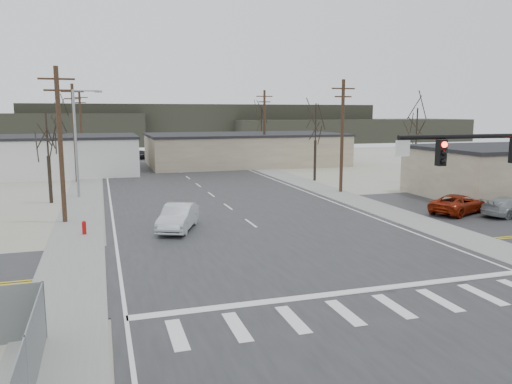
# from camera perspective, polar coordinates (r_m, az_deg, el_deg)

# --- Properties ---
(ground) EXTENTS (140.00, 140.00, 0.00)m
(ground) POSITION_cam_1_polar(r_m,az_deg,el_deg) (25.01, 4.74, -7.49)
(ground) COLOR beige
(ground) RESTS_ON ground
(main_road) EXTENTS (18.00, 110.00, 0.05)m
(main_road) POSITION_cam_1_polar(r_m,az_deg,el_deg) (38.93, -3.57, -1.45)
(main_road) COLOR #262628
(main_road) RESTS_ON ground
(cross_road) EXTENTS (90.00, 10.00, 0.04)m
(cross_road) POSITION_cam_1_polar(r_m,az_deg,el_deg) (25.00, 4.74, -7.45)
(cross_road) COLOR #262628
(cross_road) RESTS_ON ground
(sidewalk_left) EXTENTS (3.00, 90.00, 0.06)m
(sidewalk_left) POSITION_cam_1_polar(r_m,az_deg,el_deg) (42.81, -19.14, -0.97)
(sidewalk_left) COLOR gray
(sidewalk_left) RESTS_ON ground
(sidewalk_right) EXTENTS (3.00, 90.00, 0.06)m
(sidewalk_right) POSITION_cam_1_polar(r_m,az_deg,el_deg) (47.09, 7.57, 0.33)
(sidewalk_right) COLOR gray
(sidewalk_right) RESTS_ON ground
(fire_hydrant) EXTENTS (0.24, 0.24, 0.87)m
(fire_hydrant) POSITION_cam_1_polar(r_m,az_deg,el_deg) (30.94, -19.05, -3.88)
(fire_hydrant) COLOR #A50C0C
(fire_hydrant) RESTS_ON ground
(building_left_far) EXTENTS (22.30, 12.30, 4.50)m
(building_left_far) POSITION_cam_1_polar(r_m,az_deg,el_deg) (62.76, -23.68, 3.85)
(building_left_far) COLOR silver
(building_left_far) RESTS_ON ground
(building_right_far) EXTENTS (26.30, 14.30, 4.30)m
(building_right_far) POSITION_cam_1_polar(r_m,az_deg,el_deg) (69.06, -1.27, 4.93)
(building_right_far) COLOR #B4A989
(building_right_far) RESTS_ON ground
(building_lot) EXTENTS (14.30, 10.30, 4.30)m
(building_lot) POSITION_cam_1_polar(r_m,az_deg,el_deg) (47.83, 26.57, 2.15)
(building_lot) COLOR #B4A989
(building_lot) RESTS_ON ground
(upole_left_b) EXTENTS (2.20, 0.30, 10.00)m
(upole_left_b) POSITION_cam_1_polar(r_m,az_deg,el_deg) (34.33, -21.46, 5.28)
(upole_left_b) COLOR #402D1E
(upole_left_b) RESTS_ON ground
(upole_left_c) EXTENTS (2.20, 0.30, 10.00)m
(upole_left_c) POSITION_cam_1_polar(r_m,az_deg,el_deg) (54.28, -20.03, 6.52)
(upole_left_c) COLOR #402D1E
(upole_left_c) RESTS_ON ground
(upole_left_d) EXTENTS (2.20, 0.30, 10.00)m
(upole_left_d) POSITION_cam_1_polar(r_m,az_deg,el_deg) (74.25, -19.37, 7.09)
(upole_left_d) COLOR #402D1E
(upole_left_d) RESTS_ON ground
(upole_right_a) EXTENTS (2.20, 0.30, 10.00)m
(upole_right_a) POSITION_cam_1_polar(r_m,az_deg,el_deg) (45.19, 9.82, 6.53)
(upole_right_a) COLOR #402D1E
(upole_right_a) RESTS_ON ground
(upole_right_b) EXTENTS (2.20, 0.30, 10.00)m
(upole_right_b) POSITION_cam_1_polar(r_m,az_deg,el_deg) (65.54, 0.96, 7.40)
(upole_right_b) COLOR #402D1E
(upole_right_b) RESTS_ON ground
(streetlight_main) EXTENTS (2.40, 0.25, 9.00)m
(streetlight_main) POSITION_cam_1_polar(r_m,az_deg,el_deg) (44.27, -19.67, 5.91)
(streetlight_main) COLOR gray
(streetlight_main) RESTS_ON ground
(tree_left_near) EXTENTS (3.30, 3.30, 7.35)m
(tree_left_near) POSITION_cam_1_polar(r_m,az_deg,el_deg) (42.41, -22.76, 5.81)
(tree_left_near) COLOR black
(tree_left_near) RESTS_ON ground
(tree_right_mid) EXTENTS (3.74, 3.74, 8.33)m
(tree_right_mid) POSITION_cam_1_polar(r_m,az_deg,el_deg) (52.82, 6.83, 7.71)
(tree_right_mid) COLOR black
(tree_right_mid) RESTS_ON ground
(tree_left_far) EXTENTS (3.96, 3.96, 8.82)m
(tree_left_far) POSITION_cam_1_polar(r_m,az_deg,el_deg) (68.37, -21.68, 7.72)
(tree_left_far) COLOR black
(tree_left_far) RESTS_ON ground
(tree_right_far) EXTENTS (3.52, 3.52, 7.84)m
(tree_right_far) POSITION_cam_1_polar(r_m,az_deg,el_deg) (78.02, 0.63, 7.92)
(tree_right_far) COLOR black
(tree_right_far) RESTS_ON ground
(tree_lot) EXTENTS (3.52, 3.52, 7.84)m
(tree_lot) POSITION_cam_1_polar(r_m,az_deg,el_deg) (54.05, 17.90, 7.00)
(tree_lot) COLOR black
(tree_lot) RESTS_ON ground
(hill_center) EXTENTS (80.00, 18.00, 9.00)m
(hill_center) POSITION_cam_1_polar(r_m,az_deg,el_deg) (120.65, -5.89, 7.76)
(hill_center) COLOR #333026
(hill_center) RESTS_ON ground
(hill_right) EXTENTS (60.00, 18.00, 5.50)m
(hill_right) POSITION_cam_1_polar(r_m,az_deg,el_deg) (126.87, 10.49, 6.93)
(hill_right) COLOR #333026
(hill_right) RESTS_ON ground
(sedan_crossing) EXTENTS (3.30, 5.01, 1.56)m
(sedan_crossing) POSITION_cam_1_polar(r_m,az_deg,el_deg) (30.71, -8.89, -2.86)
(sedan_crossing) COLOR #B2B7BE
(sedan_crossing) RESTS_ON main_road
(car_far_a) EXTENTS (3.99, 5.63, 1.51)m
(car_far_a) POSITION_cam_1_polar(r_m,az_deg,el_deg) (67.42, -8.13, 3.59)
(car_far_a) COLOR black
(car_far_a) RESTS_ON main_road
(car_far_b) EXTENTS (2.17, 4.14, 1.34)m
(car_far_b) POSITION_cam_1_polar(r_m,az_deg,el_deg) (79.87, -12.98, 4.23)
(car_far_b) COLOR black
(car_far_b) RESTS_ON main_road
(car_parked_red) EXTENTS (5.37, 3.99, 1.35)m
(car_parked_red) POSITION_cam_1_polar(r_m,az_deg,el_deg) (38.13, 22.10, -1.28)
(car_parked_red) COLOR maroon
(car_parked_red) RESTS_ON parking_lot
(car_parked_silver) EXTENTS (4.77, 2.62, 1.31)m
(car_parked_silver) POSITION_cam_1_polar(r_m,az_deg,el_deg) (38.66, 27.03, -1.51)
(car_parked_silver) COLOR gray
(car_parked_silver) RESTS_ON parking_lot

